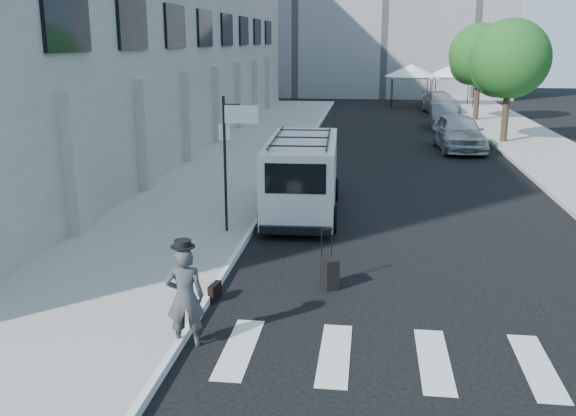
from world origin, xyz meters
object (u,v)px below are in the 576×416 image
(briefcase, at_px, (215,292))
(parked_car_b, at_px, (444,116))
(cargo_van, at_px, (302,175))
(suitcase, at_px, (330,273))
(parked_car_c, at_px, (440,103))
(parked_car_a, at_px, (459,132))
(businessman, at_px, (185,297))

(briefcase, relative_size, parked_car_b, 0.10)
(briefcase, xyz_separation_m, cargo_van, (1.02, 6.82, 0.99))
(briefcase, height_order, suitcase, suitcase)
(briefcase, distance_m, parked_car_c, 35.37)
(parked_car_a, distance_m, parked_car_b, 8.02)
(suitcase, relative_size, cargo_van, 0.21)
(suitcase, height_order, parked_car_c, parked_car_c)
(businessman, relative_size, suitcase, 1.43)
(businessman, bearing_deg, parked_car_c, -115.98)
(briefcase, relative_size, parked_car_a, 0.09)
(suitcase, height_order, parked_car_a, parked_car_a)
(suitcase, bearing_deg, parked_car_a, 50.95)
(parked_car_b, xyz_separation_m, parked_car_c, (0.57, 7.64, 0.02))
(parked_car_a, height_order, parked_car_b, parked_car_a)
(suitcase, distance_m, parked_car_a, 18.54)
(briefcase, height_order, parked_car_a, parked_car_a)
(businessman, relative_size, parked_car_c, 0.35)
(parked_car_a, bearing_deg, suitcase, -108.63)
(briefcase, bearing_deg, cargo_van, 90.42)
(parked_car_a, bearing_deg, briefcase, -114.02)
(briefcase, bearing_deg, suitcase, 32.21)
(suitcase, bearing_deg, parked_car_c, 56.66)
(businessman, height_order, parked_car_b, businessman)
(businessman, bearing_deg, parked_car_b, -117.97)
(businessman, xyz_separation_m, parked_car_b, (7.19, 28.85, -0.18))
(businessman, relative_size, parked_car_b, 0.41)
(briefcase, bearing_deg, parked_car_a, 78.45)
(parked_car_c, bearing_deg, parked_car_a, -99.76)
(businessman, xyz_separation_m, briefcase, (0.00, 1.98, -0.70))
(cargo_van, height_order, parked_car_a, cargo_van)
(businessman, distance_m, parked_car_c, 37.30)
(cargo_van, bearing_deg, parked_car_c, 73.93)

